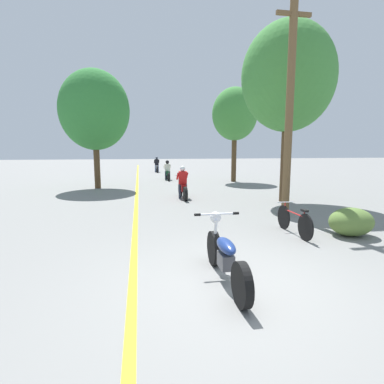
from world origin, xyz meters
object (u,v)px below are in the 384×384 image
bicycle_parked (294,221)px  roadside_tree_right_near (288,77)px  motorcycle_rider_far (157,166)px  motorcycle_rider_lead (183,186)px  motorcycle_foreground (225,256)px  utility_pole (290,106)px  roadside_tree_left (95,110)px  motorcycle_rider_mid (167,172)px  roadside_tree_right_far (235,115)px

bicycle_parked → roadside_tree_right_near: bearing=66.1°
motorcycle_rider_far → motorcycle_rider_lead: bearing=-89.1°
roadside_tree_right_near → motorcycle_foreground: bearing=-123.2°
utility_pole → motorcycle_rider_far: size_ratio=3.18×
utility_pole → roadside_tree_left: bearing=130.1°
motorcycle_rider_far → bicycle_parked: 21.33m
motorcycle_rider_mid → motorcycle_rider_lead: bearing=-90.6°
roadside_tree_left → motorcycle_foreground: (3.58, -12.48, -3.73)m
motorcycle_foreground → motorcycle_rider_lead: 8.31m
motorcycle_foreground → bicycle_parked: (2.46, 2.28, -0.08)m
motorcycle_foreground → motorcycle_rider_mid: motorcycle_rider_mid is taller
utility_pole → motorcycle_rider_mid: 12.52m
roadside_tree_left → motorcycle_rider_lead: bearing=-45.6°
motorcycle_rider_mid → motorcycle_rider_far: motorcycle_rider_far is taller
motorcycle_foreground → motorcycle_rider_lead: motorcycle_rider_lead is taller
roadside_tree_right_near → bicycle_parked: (-2.02, -4.56, -4.53)m
roadside_tree_right_near → motorcycle_rider_mid: size_ratio=3.37×
roadside_tree_left → motorcycle_rider_lead: 6.89m
roadside_tree_right_near → roadside_tree_left: size_ratio=1.12×
roadside_tree_right_near → motorcycle_foreground: 9.31m
utility_pole → roadside_tree_left: 10.67m
roadside_tree_right_near → bicycle_parked: bearing=-113.9°
utility_pole → roadside_tree_right_far: utility_pole is taller
motorcycle_foreground → motorcycle_rider_far: bearing=89.3°
roadside_tree_left → motorcycle_rider_far: bearing=70.7°
roadside_tree_left → motorcycle_rider_far: (3.87, 11.02, -3.63)m
motorcycle_rider_mid → bicycle_parked: size_ratio=1.21×
utility_pole → motorcycle_rider_mid: size_ratio=3.21×
roadside_tree_left → motorcycle_rider_far: size_ratio=2.99×
roadside_tree_right_far → motorcycle_rider_far: 10.81m
roadside_tree_right_near → roadside_tree_right_far: 7.62m
roadside_tree_left → utility_pole: bearing=-49.9°
roadside_tree_left → roadside_tree_right_far: bearing=13.1°
utility_pole → bicycle_parked: (-0.82, -2.05, -3.08)m
roadside_tree_right_near → motorcycle_rider_lead: (-3.96, 1.46, -4.35)m
bicycle_parked → motorcycle_rider_far: bearing=95.8°
roadside_tree_right_near → bicycle_parked: size_ratio=4.07×
roadside_tree_right_far → motorcycle_foreground: (-4.79, -14.43, -3.89)m
roadside_tree_right_far → roadside_tree_left: roadside_tree_left is taller
roadside_tree_right_far → motorcycle_foreground: 15.70m
utility_pole → roadside_tree_right_far: bearing=81.4°
roadside_tree_right_near → roadside_tree_left: (-8.06, 5.64, -0.72)m
roadside_tree_right_far → motorcycle_rider_lead: (-4.28, -6.14, -3.78)m
roadside_tree_left → motorcycle_foreground: size_ratio=2.90×
roadside_tree_right_near → motorcycle_foreground: size_ratio=3.23×
motorcycle_rider_far → bicycle_parked: motorcycle_rider_far is taller
motorcycle_foreground → bicycle_parked: bearing=42.9°
motorcycle_rider_mid → motorcycle_rider_far: (-0.31, 7.28, 0.01)m
motorcycle_foreground → motorcycle_rider_far: motorcycle_rider_far is taller
motorcycle_rider_lead → roadside_tree_right_far: bearing=55.1°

